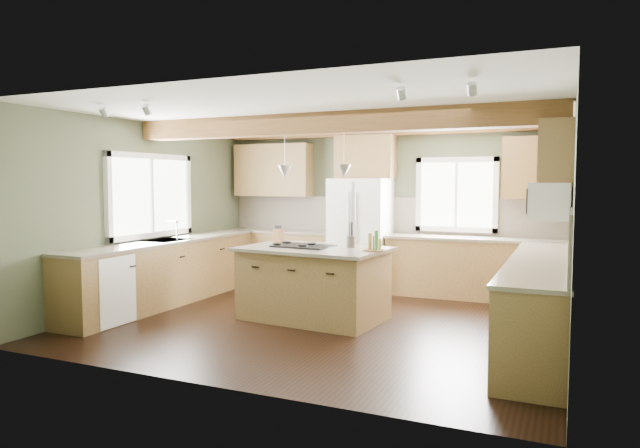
% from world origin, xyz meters
% --- Properties ---
extents(floor, '(5.60, 5.60, 0.00)m').
position_xyz_m(floor, '(0.00, 0.00, 0.00)').
color(floor, black).
rests_on(floor, ground).
extents(ceiling, '(5.60, 5.60, 0.00)m').
position_xyz_m(ceiling, '(0.00, 0.00, 2.60)').
color(ceiling, silver).
rests_on(ceiling, wall_back).
extents(wall_back, '(5.60, 0.00, 5.60)m').
position_xyz_m(wall_back, '(0.00, 2.50, 1.30)').
color(wall_back, '#4B523A').
rests_on(wall_back, ground).
extents(wall_left, '(0.00, 5.00, 5.00)m').
position_xyz_m(wall_left, '(-2.80, 0.00, 1.30)').
color(wall_left, '#4B523A').
rests_on(wall_left, ground).
extents(wall_right, '(0.00, 5.00, 5.00)m').
position_xyz_m(wall_right, '(2.80, 0.00, 1.30)').
color(wall_right, '#4B523A').
rests_on(wall_right, ground).
extents(ceiling_beam, '(5.55, 0.26, 0.26)m').
position_xyz_m(ceiling_beam, '(0.00, 0.05, 2.47)').
color(ceiling_beam, '#4E3216').
rests_on(ceiling_beam, ceiling).
extents(soffit_trim, '(5.55, 0.20, 0.10)m').
position_xyz_m(soffit_trim, '(0.00, 2.40, 2.54)').
color(soffit_trim, '#4E3216').
rests_on(soffit_trim, ceiling).
extents(backsplash_back, '(5.58, 0.03, 0.58)m').
position_xyz_m(backsplash_back, '(0.00, 2.48, 1.21)').
color(backsplash_back, brown).
rests_on(backsplash_back, wall_back).
extents(backsplash_right, '(0.03, 3.70, 0.58)m').
position_xyz_m(backsplash_right, '(2.78, 0.05, 1.21)').
color(backsplash_right, brown).
rests_on(backsplash_right, wall_right).
extents(base_cab_back_left, '(2.02, 0.60, 0.88)m').
position_xyz_m(base_cab_back_left, '(-1.79, 2.20, 0.44)').
color(base_cab_back_left, brown).
rests_on(base_cab_back_left, floor).
extents(counter_back_left, '(2.06, 0.64, 0.04)m').
position_xyz_m(counter_back_left, '(-1.79, 2.20, 0.90)').
color(counter_back_left, '#514A3B').
rests_on(counter_back_left, base_cab_back_left).
extents(base_cab_back_right, '(2.62, 0.60, 0.88)m').
position_xyz_m(base_cab_back_right, '(1.49, 2.20, 0.44)').
color(base_cab_back_right, brown).
rests_on(base_cab_back_right, floor).
extents(counter_back_right, '(2.66, 0.64, 0.04)m').
position_xyz_m(counter_back_right, '(1.49, 2.20, 0.90)').
color(counter_back_right, '#514A3B').
rests_on(counter_back_right, base_cab_back_right).
extents(base_cab_left, '(0.60, 3.70, 0.88)m').
position_xyz_m(base_cab_left, '(-2.50, 0.05, 0.44)').
color(base_cab_left, brown).
rests_on(base_cab_left, floor).
extents(counter_left, '(0.64, 3.74, 0.04)m').
position_xyz_m(counter_left, '(-2.50, 0.05, 0.90)').
color(counter_left, '#514A3B').
rests_on(counter_left, base_cab_left).
extents(base_cab_right, '(0.60, 3.70, 0.88)m').
position_xyz_m(base_cab_right, '(2.50, 0.05, 0.44)').
color(base_cab_right, brown).
rests_on(base_cab_right, floor).
extents(counter_right, '(0.64, 3.74, 0.04)m').
position_xyz_m(counter_right, '(2.50, 0.05, 0.90)').
color(counter_right, '#514A3B').
rests_on(counter_right, base_cab_right).
extents(upper_cab_back_left, '(1.40, 0.35, 0.90)m').
position_xyz_m(upper_cab_back_left, '(-1.99, 2.33, 1.95)').
color(upper_cab_back_left, brown).
rests_on(upper_cab_back_left, wall_back).
extents(upper_cab_over_fridge, '(0.96, 0.35, 0.70)m').
position_xyz_m(upper_cab_over_fridge, '(-0.30, 2.33, 2.15)').
color(upper_cab_over_fridge, brown).
rests_on(upper_cab_over_fridge, wall_back).
extents(upper_cab_right, '(0.35, 2.20, 0.90)m').
position_xyz_m(upper_cab_right, '(2.62, 0.90, 1.95)').
color(upper_cab_right, brown).
rests_on(upper_cab_right, wall_right).
extents(upper_cab_back_corner, '(0.90, 0.35, 0.90)m').
position_xyz_m(upper_cab_back_corner, '(2.30, 2.33, 1.95)').
color(upper_cab_back_corner, brown).
rests_on(upper_cab_back_corner, wall_back).
extents(window_left, '(0.04, 1.60, 1.05)m').
position_xyz_m(window_left, '(-2.78, 0.05, 1.55)').
color(window_left, white).
rests_on(window_left, wall_left).
extents(window_back, '(1.10, 0.04, 1.00)m').
position_xyz_m(window_back, '(1.15, 2.48, 1.55)').
color(window_back, white).
rests_on(window_back, wall_back).
extents(sink, '(0.50, 0.65, 0.03)m').
position_xyz_m(sink, '(-2.50, 0.05, 0.91)').
color(sink, '#262628').
rests_on(sink, counter_left).
extents(faucet, '(0.02, 0.02, 0.28)m').
position_xyz_m(faucet, '(-2.32, 0.05, 1.05)').
color(faucet, '#B2B2B7').
rests_on(faucet, sink).
extents(dishwasher, '(0.60, 0.60, 0.84)m').
position_xyz_m(dishwasher, '(-2.49, -1.25, 0.43)').
color(dishwasher, white).
rests_on(dishwasher, floor).
extents(oven, '(0.60, 0.72, 0.84)m').
position_xyz_m(oven, '(2.49, -1.25, 0.43)').
color(oven, white).
rests_on(oven, floor).
extents(microwave, '(0.40, 0.70, 0.38)m').
position_xyz_m(microwave, '(2.58, -0.05, 1.55)').
color(microwave, white).
rests_on(microwave, wall_right).
extents(pendant_left, '(0.18, 0.18, 0.16)m').
position_xyz_m(pendant_left, '(-0.62, 0.09, 1.88)').
color(pendant_left, '#B2B2B7').
rests_on(pendant_left, ceiling).
extents(pendant_right, '(0.18, 0.18, 0.16)m').
position_xyz_m(pendant_right, '(0.24, 0.01, 1.88)').
color(pendant_right, '#B2B2B7').
rests_on(pendant_right, ceiling).
extents(refrigerator, '(0.90, 0.74, 1.80)m').
position_xyz_m(refrigerator, '(-0.30, 2.12, 0.90)').
color(refrigerator, white).
rests_on(refrigerator, floor).
extents(island, '(1.80, 1.20, 0.88)m').
position_xyz_m(island, '(-0.19, 0.05, 0.44)').
color(island, brown).
rests_on(island, floor).
extents(island_top, '(1.93, 1.33, 0.04)m').
position_xyz_m(island_top, '(-0.19, 0.05, 0.90)').
color(island_top, '#514A3B').
rests_on(island_top, island).
extents(cooktop, '(0.78, 0.56, 0.02)m').
position_xyz_m(cooktop, '(-0.33, 0.06, 0.93)').
color(cooktop, black).
rests_on(cooktop, island_top).
extents(knife_block, '(0.14, 0.12, 0.20)m').
position_xyz_m(knife_block, '(-0.81, 0.27, 1.02)').
color(knife_block, brown).
rests_on(knife_block, island_top).
extents(utensil_crock, '(0.13, 0.13, 0.15)m').
position_xyz_m(utensil_crock, '(0.25, 0.22, 0.99)').
color(utensil_crock, '#372F2C').
rests_on(utensil_crock, island_top).
extents(bottle_tray, '(0.26, 0.26, 0.23)m').
position_xyz_m(bottle_tray, '(0.62, 0.01, 1.04)').
color(bottle_tray, brown).
rests_on(bottle_tray, island_top).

